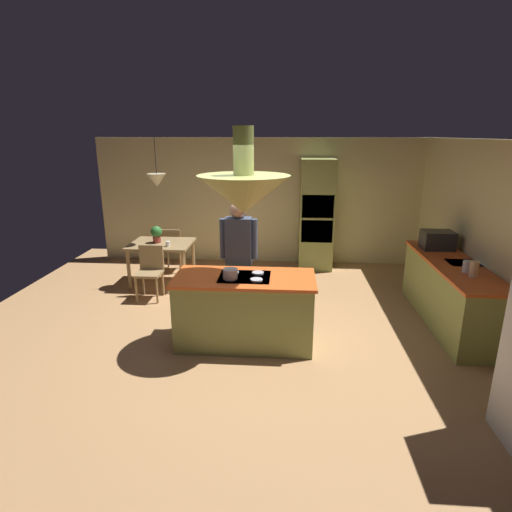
# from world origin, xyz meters

# --- Properties ---
(ground) EXTENTS (8.16, 8.16, 0.00)m
(ground) POSITION_xyz_m (0.00, 0.00, 0.00)
(ground) COLOR #AD7F51
(wall_back) EXTENTS (6.80, 0.10, 2.55)m
(wall_back) POSITION_xyz_m (0.00, 3.45, 1.27)
(wall_back) COLOR beige
(wall_back) RESTS_ON ground
(wall_right) EXTENTS (0.10, 7.20, 2.55)m
(wall_right) POSITION_xyz_m (3.25, 0.40, 1.27)
(wall_right) COLOR beige
(wall_right) RESTS_ON ground
(kitchen_island) EXTENTS (1.76, 0.83, 0.93)m
(kitchen_island) POSITION_xyz_m (0.00, -0.20, 0.46)
(kitchen_island) COLOR #8C934C
(kitchen_island) RESTS_ON ground
(counter_run_right) EXTENTS (0.73, 2.42, 0.91)m
(counter_run_right) POSITION_xyz_m (2.84, 0.60, 0.46)
(counter_run_right) COLOR #8C934C
(counter_run_right) RESTS_ON ground
(oven_tower) EXTENTS (0.66, 0.62, 2.16)m
(oven_tower) POSITION_xyz_m (1.10, 3.04, 1.08)
(oven_tower) COLOR #8C934C
(oven_tower) RESTS_ON ground
(dining_table) EXTENTS (1.07, 0.90, 0.76)m
(dining_table) POSITION_xyz_m (-1.70, 1.90, 0.66)
(dining_table) COLOR #94774C
(dining_table) RESTS_ON ground
(person_at_island) EXTENTS (0.53, 0.23, 1.73)m
(person_at_island) POSITION_xyz_m (-0.15, 0.49, 1.00)
(person_at_island) COLOR tan
(person_at_island) RESTS_ON ground
(range_hood) EXTENTS (1.10, 1.10, 1.00)m
(range_hood) POSITION_xyz_m (0.00, -0.20, 1.96)
(range_hood) COLOR #8C934C
(pendant_light_over_table) EXTENTS (0.32, 0.32, 0.82)m
(pendant_light_over_table) POSITION_xyz_m (-1.70, 1.90, 1.86)
(pendant_light_over_table) COLOR beige
(chair_facing_island) EXTENTS (0.40, 0.40, 0.87)m
(chair_facing_island) POSITION_xyz_m (-1.70, 1.23, 0.50)
(chair_facing_island) COLOR #94774C
(chair_facing_island) RESTS_ON ground
(chair_by_back_wall) EXTENTS (0.40, 0.40, 0.87)m
(chair_by_back_wall) POSITION_xyz_m (-1.70, 2.57, 0.50)
(chair_by_back_wall) COLOR #94774C
(chair_by_back_wall) RESTS_ON ground
(potted_plant_on_table) EXTENTS (0.20, 0.20, 0.30)m
(potted_plant_on_table) POSITION_xyz_m (-1.78, 1.91, 0.93)
(potted_plant_on_table) COLOR #99382D
(potted_plant_on_table) RESTS_ON dining_table
(cup_on_table) EXTENTS (0.07, 0.07, 0.09)m
(cup_on_table) POSITION_xyz_m (-1.51, 1.68, 0.81)
(cup_on_table) COLOR white
(cup_on_table) RESTS_ON dining_table
(canister_flour) EXTENTS (0.10, 0.10, 0.20)m
(canister_flour) POSITION_xyz_m (2.84, 0.00, 1.01)
(canister_flour) COLOR #E0B78C
(canister_flour) RESTS_ON counter_run_right
(canister_sugar) EXTENTS (0.12, 0.12, 0.15)m
(canister_sugar) POSITION_xyz_m (2.84, 0.18, 0.98)
(canister_sugar) COLOR silver
(canister_sugar) RESTS_ON counter_run_right
(microwave_on_counter) EXTENTS (0.46, 0.36, 0.28)m
(microwave_on_counter) POSITION_xyz_m (2.84, 1.32, 1.05)
(microwave_on_counter) COLOR #232326
(microwave_on_counter) RESTS_ON counter_run_right
(cooking_pot_on_cooktop) EXTENTS (0.18, 0.18, 0.12)m
(cooking_pot_on_cooktop) POSITION_xyz_m (-0.16, -0.33, 0.99)
(cooking_pot_on_cooktop) COLOR #B2B2B7
(cooking_pot_on_cooktop) RESTS_ON kitchen_island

